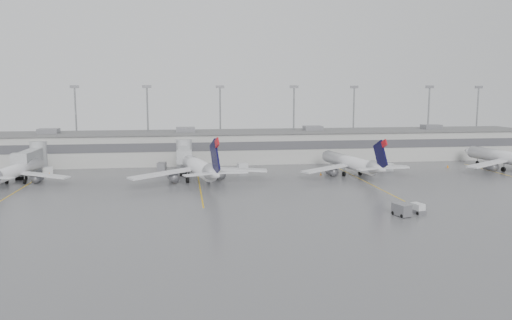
{
  "coord_description": "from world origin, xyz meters",
  "views": [
    {
      "loc": [
        -20.44,
        -76.48,
        19.21
      ],
      "look_at": [
        -5.88,
        24.0,
        5.0
      ],
      "focal_mm": 35.0,
      "sensor_mm": 36.0,
      "label": 1
    }
  ],
  "objects": [
    {
      "name": "cone_a",
      "position": [
        -51.24,
        41.93,
        0.31
      ],
      "size": [
        0.39,
        0.39,
        0.62
      ],
      "primitive_type": "cone",
      "color": "orange",
      "rests_on": "ground"
    },
    {
      "name": "gse_uld_a",
      "position": [
        -52.0,
        43.61,
        0.78
      ],
      "size": [
        2.54,
        2.07,
        1.56
      ],
      "primitive_type": "cube",
      "rotation": [
        0.0,
        0.0,
        0.31
      ],
      "color": "silver",
      "rests_on": "ground"
    },
    {
      "name": "baggage_tug",
      "position": [
        15.74,
        -4.28,
        0.62
      ],
      "size": [
        2.15,
        2.79,
        1.6
      ],
      "rotation": [
        0.0,
        0.0,
        0.27
      ],
      "color": "silver",
      "rests_on": "ground"
    },
    {
      "name": "terminal",
      "position": [
        -0.01,
        57.98,
        4.17
      ],
      "size": [
        152.0,
        17.0,
        9.45
      ],
      "color": "#A9A9A4",
      "rests_on": "ground"
    },
    {
      "name": "light_masts",
      "position": [
        0.0,
        63.75,
        12.03
      ],
      "size": [
        142.4,
        8.0,
        20.6
      ],
      "color": "gray",
      "rests_on": "ground"
    },
    {
      "name": "cone_b",
      "position": [
        -22.52,
        32.13,
        0.35
      ],
      "size": [
        0.43,
        0.43,
        0.69
      ],
      "primitive_type": "cone",
      "color": "orange",
      "rests_on": "ground"
    },
    {
      "name": "jet_bridge_left",
      "position": [
        -55.5,
        45.72,
        3.87
      ],
      "size": [
        4.0,
        17.2,
        7.0
      ],
      "color": "#96999B",
      "rests_on": "ground"
    },
    {
      "name": "ground",
      "position": [
        0.0,
        0.0,
        0.0
      ],
      "size": [
        260.0,
        260.0,
        0.0
      ],
      "primitive_type": "plane",
      "color": "#555558",
      "rests_on": "ground"
    },
    {
      "name": "jet_far_right",
      "position": [
        56.77,
        31.83,
        3.19
      ],
      "size": [
        28.05,
        31.64,
        10.27
      ],
      "rotation": [
        0.0,
        0.0,
        0.14
      ],
      "color": "silver",
      "rests_on": "ground"
    },
    {
      "name": "baggage_cart",
      "position": [
        12.54,
        -5.48,
        0.98
      ],
      "size": [
        2.39,
        3.27,
        1.89
      ],
      "rotation": [
        0.0,
        0.0,
        0.27
      ],
      "color": "slate",
      "rests_on": "ground"
    },
    {
      "name": "jet_mid_right",
      "position": [
        16.99,
        31.11,
        2.98
      ],
      "size": [
        26.1,
        29.49,
        9.6
      ],
      "rotation": [
        0.0,
        0.0,
        0.17
      ],
      "color": "silver",
      "rests_on": "ground"
    },
    {
      "name": "gse_uld_b",
      "position": [
        -6.52,
        42.4,
        0.85
      ],
      "size": [
        2.72,
        2.13,
        1.7
      ],
      "primitive_type": "cube",
      "rotation": [
        0.0,
        0.0,
        0.24
      ],
      "color": "silver",
      "rests_on": "ground"
    },
    {
      "name": "gse_loader",
      "position": [
        -25.92,
        44.55,
        0.96
      ],
      "size": [
        2.27,
        3.29,
        1.93
      ],
      "primitive_type": "cube",
      "rotation": [
        0.0,
        0.0,
        -0.12
      ],
      "color": "slate",
      "rests_on": "ground"
    },
    {
      "name": "cone_c",
      "position": [
        10.35,
        32.57,
        0.35
      ],
      "size": [
        0.45,
        0.45,
        0.71
      ],
      "primitive_type": "cone",
      "color": "orange",
      "rests_on": "ground"
    },
    {
      "name": "cone_d",
      "position": [
        44.92,
        38.91,
        0.38
      ],
      "size": [
        0.47,
        0.47,
        0.75
      ],
      "primitive_type": "cone",
      "color": "orange",
      "rests_on": "ground"
    },
    {
      "name": "gse_uld_c",
      "position": [
        27.47,
        35.56,
        0.95
      ],
      "size": [
        2.79,
        1.97,
        1.89
      ],
      "primitive_type": "cube",
      "rotation": [
        0.0,
        0.0,
        0.07
      ],
      "color": "silver",
      "rests_on": "ground"
    },
    {
      "name": "jet_far_left",
      "position": [
        -55.14,
        31.75,
        2.7
      ],
      "size": [
        23.77,
        26.81,
        8.7
      ],
      "rotation": [
        0.0,
        0.0,
        -0.13
      ],
      "color": "silver",
      "rests_on": "ground"
    },
    {
      "name": "jet_mid_left",
      "position": [
        -17.81,
        28.45,
        3.35
      ],
      "size": [
        28.99,
        32.85,
        10.77
      ],
      "rotation": [
        0.0,
        0.0,
        0.22
      ],
      "color": "silver",
      "rests_on": "ground"
    },
    {
      "name": "stand_markings",
      "position": [
        -0.0,
        24.0,
        0.01
      ],
      "size": [
        105.25,
        40.0,
        0.01
      ],
      "color": "#ECB30D",
      "rests_on": "ground"
    },
    {
      "name": "jet_bridge_right",
      "position": [
        -20.5,
        45.72,
        3.87
      ],
      "size": [
        4.0,
        17.2,
        7.0
      ],
      "color": "#96999B",
      "rests_on": "ground"
    }
  ]
}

